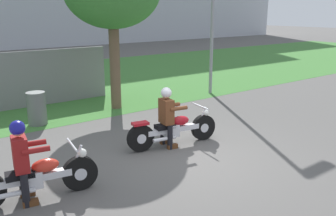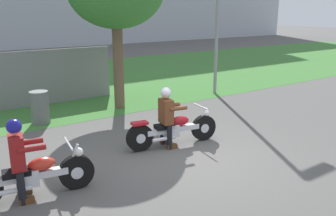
% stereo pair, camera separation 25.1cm
% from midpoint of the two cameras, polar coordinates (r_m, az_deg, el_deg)
% --- Properties ---
extents(ground, '(120.00, 120.00, 0.00)m').
position_cam_midpoint_polar(ground, '(7.83, 3.79, -7.67)').
color(ground, '#565451').
extents(grass_verge, '(60.00, 12.00, 0.01)m').
position_cam_midpoint_polar(grass_verge, '(16.19, -18.34, 3.55)').
color(grass_verge, '#3D7533').
rests_on(grass_verge, ground).
extents(motorcycle_lead, '(2.24, 0.71, 0.87)m').
position_cam_midpoint_polar(motorcycle_lead, '(8.34, 1.72, -3.40)').
color(motorcycle_lead, black).
rests_on(motorcycle_lead, ground).
extents(rider_lead, '(0.60, 0.52, 1.39)m').
position_cam_midpoint_polar(rider_lead, '(8.14, 0.68, -0.72)').
color(rider_lead, black).
rests_on(rider_lead, ground).
extents(motorcycle_follow, '(2.07, 0.68, 0.86)m').
position_cam_midpoint_polar(motorcycle_follow, '(6.45, -19.54, -10.05)').
color(motorcycle_follow, black).
rests_on(motorcycle_follow, ground).
extents(rider_follow, '(0.60, 0.52, 1.39)m').
position_cam_midpoint_polar(rider_follow, '(6.28, -21.42, -6.70)').
color(rider_follow, black).
rests_on(rider_follow, ground).
extents(trash_can, '(0.50, 0.50, 0.90)m').
position_cam_midpoint_polar(trash_can, '(10.51, -18.85, 0.08)').
color(trash_can, '#595E5B').
rests_on(trash_can, ground).
extents(fence_segment, '(7.00, 0.06, 1.80)m').
position_cam_midpoint_polar(fence_segment, '(12.27, -23.56, 3.84)').
color(fence_segment, slate).
rests_on(fence_segment, ground).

